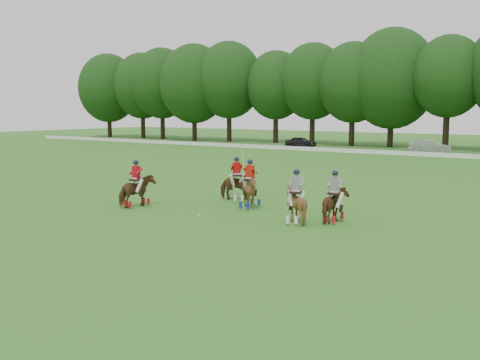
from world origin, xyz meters
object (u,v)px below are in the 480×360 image
Objects in this scene: polo_red_a at (137,190)px; polo_stripe_a at (334,204)px; car_left at (301,142)px; polo_stripe_b at (296,204)px; polo_red_c at (250,191)px; polo_red_b at (237,185)px; polo_ball at (200,216)px; car_mid at (429,146)px.

polo_red_a reaches higher than polo_stripe_a.
polo_stripe_b is at bearing -161.78° from car_left.
polo_red_c is at bearing -164.76° from car_left.
polo_red_a reaches higher than car_left.
polo_red_b is 5.87m from polo_stripe_b.
polo_ball is at bearing -1.63° from polo_red_a.
polo_red_c is 25.31× the size of polo_ball.
car_mid is 39.57m from polo_stripe_b.
polo_stripe_a is at bearing -159.79° from car_left.
car_mid is 38.81m from polo_stripe_a.
polo_red_b is at bearing 160.86° from car_mid.
polo_ball is at bearing 162.28° from car_mid.
polo_red_a is (13.03, -40.30, 0.14)m from car_left.
car_left is 0.90× the size of car_mid.
polo_red_c reaches higher than polo_red_a.
polo_red_a is 0.97× the size of polo_red_c.
polo_red_c is at bearing -38.92° from polo_red_b.
polo_red_b is 1.30× the size of polo_stripe_a.
polo_red_a is 5.00m from polo_red_b.
polo_red_c is at bearing 171.91° from polo_stripe_a.
car_left is 42.35m from polo_red_a.
car_mid is 36.17m from polo_red_b.
polo_red_b is 6.59m from polo_stripe_a.
car_left is 41.49m from polo_red_c.
polo_ball is at bearing -157.15° from polo_stripe_a.
car_left is 1.75× the size of polo_stripe_b.
polo_stripe_b is (5.56, -39.18, 0.07)m from car_mid.
car_left is 1.68× the size of polo_red_c.
polo_stripe_a is (22.12, -38.21, 0.10)m from car_left.
car_left is at bearing 115.09° from polo_red_c.
polo_stripe_b is at bearing 168.11° from car_mid.
polo_stripe_a is at bearing 12.91° from polo_red_a.
car_mid is 47.03× the size of polo_ball.
polo_red_b reaches higher than polo_ball.
car_mid is (15.33, 0.00, 0.05)m from car_left.
polo_stripe_a is at bearing 38.15° from polo_stripe_b.
polo_ball is at bearing -75.94° from polo_red_b.
polo_ball is at bearing -103.38° from polo_red_c.
polo_red_a is 1.04× the size of polo_stripe_a.
polo_stripe_b is at bearing 17.18° from polo_ball.
polo_red_c reaches higher than polo_stripe_a.
car_mid is at bearing 92.25° from polo_ball.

